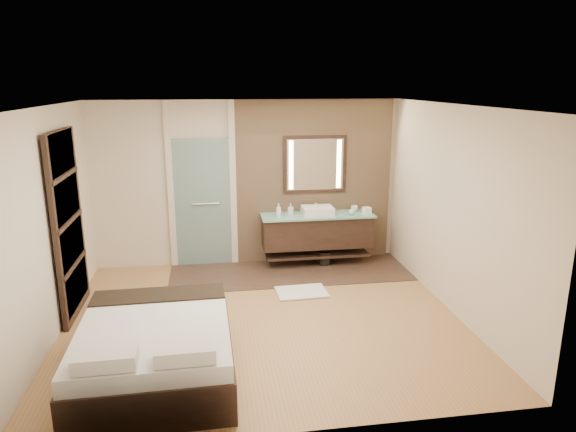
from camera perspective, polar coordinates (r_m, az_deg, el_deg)
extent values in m
plane|color=#A27044|center=(6.77, -2.73, -11.34)|extent=(5.00, 5.00, 0.00)
cube|color=#35251D|center=(8.30, 0.24, -6.23)|extent=(3.80, 1.30, 0.01)
cube|color=tan|center=(8.59, 2.91, 3.82)|extent=(2.60, 0.08, 2.70)
cube|color=black|center=(8.50, 3.24, -1.72)|extent=(1.80, 0.50, 0.50)
cube|color=black|center=(8.62, 3.20, -4.20)|extent=(1.71, 0.45, 0.04)
cube|color=#97E7D7|center=(8.41, 3.29, 0.07)|extent=(1.85, 0.55, 0.03)
cube|color=white|center=(8.39, 3.30, 0.60)|extent=(0.50, 0.38, 0.13)
cylinder|color=silver|center=(8.56, 3.04, 1.04)|extent=(0.03, 0.03, 0.18)
cylinder|color=silver|center=(8.51, 3.10, 1.50)|extent=(0.02, 0.10, 0.02)
cube|color=black|center=(8.49, 3.01, 5.74)|extent=(1.06, 0.03, 0.96)
cube|color=white|center=(8.48, 3.03, 5.73)|extent=(0.94, 0.01, 0.84)
cube|color=#FCE9BD|center=(8.40, 0.35, 5.67)|extent=(0.07, 0.01, 0.80)
cube|color=#FCE9BD|center=(8.56, 5.67, 5.77)|extent=(0.07, 0.01, 0.80)
cube|color=#A7D3CE|center=(8.48, -9.45, 1.41)|extent=(0.90, 0.05, 2.10)
cylinder|color=silver|center=(8.43, -9.11, 1.34)|extent=(0.45, 0.03, 0.03)
cube|color=beige|center=(8.45, -12.93, 3.27)|extent=(0.10, 0.08, 2.70)
cube|color=beige|center=(8.43, -6.13, 3.54)|extent=(0.10, 0.08, 2.70)
cube|color=black|center=(7.12, -23.23, -0.92)|extent=(0.06, 1.20, 2.40)
cube|color=beige|center=(7.37, -22.43, -7.15)|extent=(0.02, 1.06, 0.52)
cube|color=beige|center=(7.18, -22.88, -2.79)|extent=(0.02, 1.06, 0.52)
cube|color=beige|center=(7.04, -23.36, 1.78)|extent=(0.02, 1.06, 0.52)
cube|color=beige|center=(6.94, -23.85, 6.50)|extent=(0.02, 1.06, 0.52)
cube|color=black|center=(5.66, -14.41, -14.99)|extent=(1.57, 1.94, 0.42)
cube|color=silver|center=(5.53, -14.62, -12.31)|extent=(1.52, 1.90, 0.17)
cube|color=black|center=(6.14, -14.14, -8.55)|extent=(1.49, 0.46, 0.04)
cube|color=silver|center=(4.82, -19.59, -14.74)|extent=(0.53, 0.30, 0.13)
cube|color=silver|center=(4.75, -11.33, -14.62)|extent=(0.53, 0.30, 0.13)
cube|color=silver|center=(7.52, 1.51, -8.42)|extent=(0.74, 0.53, 0.02)
cylinder|color=black|center=(8.60, 4.09, -4.71)|extent=(0.23, 0.23, 0.23)
cube|color=white|center=(8.55, 8.74, 0.63)|extent=(0.14, 0.14, 0.10)
imported|color=white|center=(8.22, -1.05, 0.63)|extent=(0.11, 0.11, 0.21)
imported|color=#B2B2B2|center=(8.38, 0.29, 0.78)|extent=(0.10, 0.10, 0.18)
imported|color=#A1CAC5|center=(8.42, 7.14, 0.59)|extent=(0.12, 0.12, 0.14)
imported|color=white|center=(8.69, 7.39, 0.87)|extent=(0.13, 0.13, 0.09)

